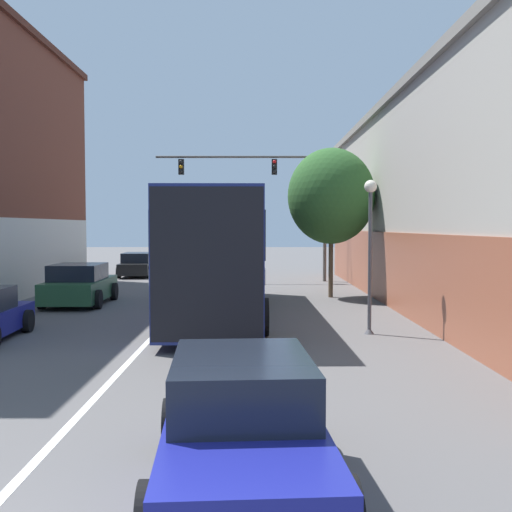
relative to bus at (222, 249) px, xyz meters
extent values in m
cube|color=silver|center=(-1.49, 0.08, -2.13)|extent=(0.14, 43.63, 0.01)
cube|color=beige|center=(-8.04, 2.78, -0.54)|extent=(0.24, 19.91, 3.20)
cube|color=#9E998E|center=(10.27, 2.24, 1.67)|extent=(8.52, 29.12, 7.62)
cube|color=#995138|center=(6.06, 2.24, -0.80)|extent=(0.24, 28.54, 2.67)
cube|color=navy|center=(0.00, 0.02, -0.11)|extent=(2.79, 12.47, 3.60)
cube|color=black|center=(0.00, 0.02, 0.53)|extent=(2.84, 12.23, 1.15)
cube|color=beige|center=(0.00, 0.02, -0.40)|extent=(2.83, 12.35, 0.36)
cube|color=black|center=(0.11, -6.17, -0.11)|extent=(2.51, 0.11, 3.46)
cylinder|color=black|center=(-1.38, 3.85, -1.64)|extent=(0.32, 1.01, 1.00)
cylinder|color=black|center=(1.24, 3.90, -1.64)|extent=(0.32, 1.01, 1.00)
cylinder|color=black|center=(-1.24, -3.86, -1.64)|extent=(0.32, 1.01, 1.00)
cylinder|color=black|center=(1.38, -3.81, -1.64)|extent=(0.32, 1.01, 1.00)
cube|color=navy|center=(1.06, -13.05, -1.62)|extent=(1.90, 4.12, 0.66)
cube|color=black|center=(1.04, -12.81, -1.00)|extent=(1.64, 2.19, 0.58)
cylinder|color=black|center=(0.13, -11.86, -1.80)|extent=(0.26, 0.68, 0.67)
cylinder|color=black|center=(1.83, -11.75, -1.80)|extent=(0.26, 0.68, 0.67)
cube|color=black|center=(-5.66, 15.30, -1.64)|extent=(1.91, 4.72, 0.63)
cube|color=black|center=(-5.65, 15.07, -1.05)|extent=(1.66, 2.49, 0.55)
cylinder|color=black|center=(-6.60, 16.69, -1.81)|extent=(0.25, 0.66, 0.65)
cylinder|color=black|center=(-4.87, 16.78, -1.81)|extent=(0.25, 0.66, 0.65)
cylinder|color=black|center=(-6.45, 13.82, -1.81)|extent=(0.25, 0.66, 0.65)
cylinder|color=black|center=(-4.72, 13.91, -1.81)|extent=(0.25, 0.66, 0.65)
cube|color=#285633|center=(-5.30, 2.60, -1.58)|extent=(1.96, 4.30, 0.74)
cube|color=black|center=(-5.30, 2.39, -0.93)|extent=(1.76, 2.26, 0.58)
cylinder|color=black|center=(-6.30, 3.90, -1.80)|extent=(0.24, 0.68, 0.68)
cylinder|color=black|center=(-4.37, 3.94, -1.80)|extent=(0.24, 0.68, 0.68)
cylinder|color=black|center=(-6.23, 1.26, -1.80)|extent=(0.24, 0.68, 0.68)
cylinder|color=black|center=(-4.31, 1.30, -1.80)|extent=(0.24, 0.68, 0.68)
cylinder|color=black|center=(-5.02, -3.23, -1.83)|extent=(0.25, 0.62, 0.61)
cylinder|color=#514C47|center=(4.80, 11.89, 1.26)|extent=(0.18, 0.18, 6.79)
cylinder|color=#514C47|center=(0.40, 11.89, 4.35)|extent=(8.81, 0.12, 0.12)
cube|color=black|center=(2.16, 11.89, 3.83)|extent=(0.28, 0.24, 0.80)
sphere|color=red|center=(2.16, 11.74, 4.08)|extent=(0.18, 0.18, 0.18)
sphere|color=black|center=(2.16, 11.74, 3.83)|extent=(0.18, 0.18, 0.18)
sphere|color=black|center=(2.16, 11.74, 3.58)|extent=(0.18, 0.18, 0.18)
cube|color=black|center=(-2.69, 11.89, 3.83)|extent=(0.28, 0.24, 0.80)
sphere|color=black|center=(-2.69, 11.74, 4.08)|extent=(0.18, 0.18, 0.18)
sphere|color=orange|center=(-2.69, 11.74, 3.83)|extent=(0.18, 0.18, 0.18)
sphere|color=black|center=(-2.69, 11.74, 3.58)|extent=(0.18, 0.18, 0.18)
cone|color=#47474C|center=(4.23, -3.54, -2.04)|extent=(0.26, 0.26, 0.20)
cylinder|color=#47474C|center=(4.23, -3.54, -0.23)|extent=(0.10, 0.10, 3.81)
sphere|color=#EFE5CC|center=(4.23, -3.54, 1.79)|extent=(0.33, 0.33, 0.33)
cylinder|color=brown|center=(4.24, 4.77, -0.83)|extent=(0.18, 0.18, 2.61)
ellipsoid|color=#2D5B28|center=(4.24, 4.77, 1.96)|extent=(3.51, 3.16, 3.86)
camera|label=1|loc=(1.20, -19.40, 0.73)|focal=42.00mm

